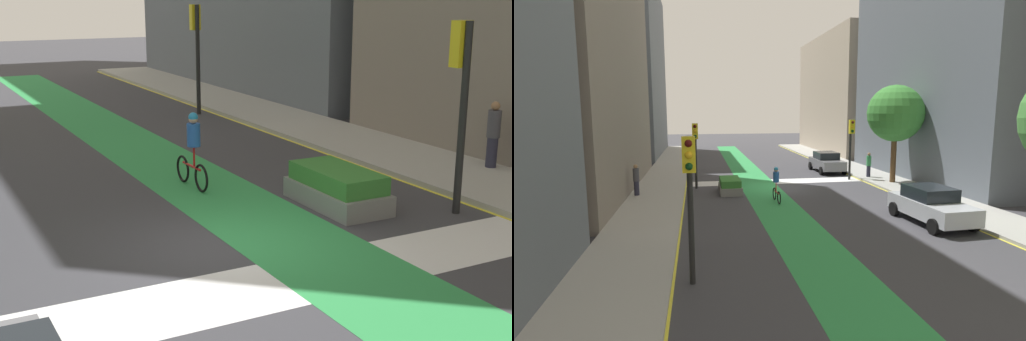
% 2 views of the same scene
% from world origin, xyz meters
% --- Properties ---
extents(ground_plane, '(120.00, 120.00, 0.00)m').
position_xyz_m(ground_plane, '(0.00, 0.00, 0.00)').
color(ground_plane, '#38383D').
extents(bike_lane_paint, '(2.40, 60.00, 0.01)m').
position_xyz_m(bike_lane_paint, '(1.34, 0.00, 0.00)').
color(bike_lane_paint, '#2D8C47').
rests_on(bike_lane_paint, ground_plane).
extents(crosswalk_band, '(12.00, 1.80, 0.01)m').
position_xyz_m(crosswalk_band, '(0.00, -2.00, 0.00)').
color(crosswalk_band, silver).
rests_on(crosswalk_band, ground_plane).
extents(sidewalk_right, '(3.00, 60.00, 0.15)m').
position_xyz_m(sidewalk_right, '(7.50, 0.00, 0.07)').
color(sidewalk_right, '#9E9E99').
rests_on(sidewalk_right, ground_plane).
extents(curb_stripe_right, '(0.16, 60.00, 0.01)m').
position_xyz_m(curb_stripe_right, '(6.00, 0.00, 0.01)').
color(curb_stripe_right, yellow).
rests_on(curb_stripe_right, ground_plane).
extents(traffic_signal_near_right, '(0.35, 0.52, 4.05)m').
position_xyz_m(traffic_signal_near_right, '(5.30, -0.39, 2.85)').
color(traffic_signal_near_right, black).
rests_on(traffic_signal_near_right, ground_plane).
extents(traffic_signal_far_right, '(0.35, 0.52, 4.14)m').
position_xyz_m(traffic_signal_far_right, '(5.42, 13.73, 2.91)').
color(traffic_signal_far_right, black).
rests_on(traffic_signal_far_right, ground_plane).
extents(cyclist_in_lane, '(0.32, 1.73, 1.86)m').
position_xyz_m(cyclist_in_lane, '(1.11, 3.98, 0.97)').
color(cyclist_in_lane, black).
rests_on(cyclist_in_lane, ground_plane).
extents(pedestrian_sidewalk_right_a, '(0.34, 0.34, 1.73)m').
position_xyz_m(pedestrian_sidewalk_right_a, '(8.57, 1.68, 1.03)').
color(pedestrian_sidewalk_right_a, '#262638').
rests_on(pedestrian_sidewalk_right_a, sidewalk_right).
extents(median_planter, '(1.26, 2.55, 0.85)m').
position_xyz_m(median_planter, '(3.34, 1.13, 0.40)').
color(median_planter, slate).
rests_on(median_planter, ground_plane).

